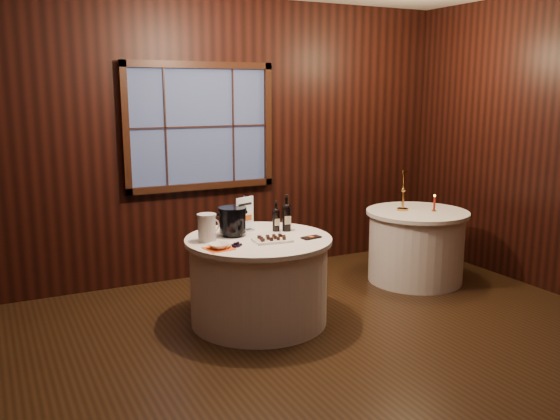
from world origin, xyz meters
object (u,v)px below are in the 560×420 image
grape_bunch (238,245)px  port_bottle_left (276,218)px  side_table (416,246)px  brass_candlestick (403,196)px  sign_stand (244,220)px  glass_pitcher (207,227)px  cracker_bowl (219,246)px  chocolate_plate (272,239)px  port_bottle_right (287,215)px  main_table (259,280)px  chocolate_box (311,237)px  red_candle (434,205)px  ice_bucket (233,221)px

grape_bunch → port_bottle_left: bearing=34.1°
side_table → brass_candlestick: bearing=143.2°
sign_stand → glass_pitcher: 0.44m
cracker_bowl → chocolate_plate: bearing=2.9°
sign_stand → port_bottle_right: bearing=-41.2°
main_table → chocolate_plate: chocolate_plate is taller
chocolate_plate → glass_pitcher: size_ratio=1.46×
sign_stand → chocolate_box: bearing=-68.4°
glass_pitcher → brass_candlestick: 2.33m
side_table → grape_bunch: (-2.28, -0.51, 0.40)m
chocolate_box → main_table: bearing=141.4°
sign_stand → chocolate_plate: (0.08, -0.42, -0.09)m
port_bottle_right → red_candle: bearing=12.2°
side_table → chocolate_box: 1.73m
side_table → sign_stand: (-2.02, -0.05, 0.49)m
main_table → cracker_bowl: cracker_bowl is taller
side_table → chocolate_box: size_ratio=6.32×
sign_stand → ice_bucket: size_ratio=1.30×
cracker_bowl → brass_candlestick: (2.31, 0.58, 0.13)m
sign_stand → chocolate_plate: bearing=-99.5°
main_table → sign_stand: sign_stand is taller
sign_stand → glass_pitcher: bearing=-178.2°
side_table → glass_pitcher: size_ratio=4.61×
glass_pitcher → chocolate_box: bearing=-38.2°
side_table → port_bottle_left: (-1.75, -0.15, 0.50)m
port_bottle_left → cracker_bowl: (-0.69, -0.34, -0.10)m
main_table → ice_bucket: bearing=135.9°
sign_stand → port_bottle_left: 0.29m
chocolate_box → sign_stand: bearing=122.2°
ice_bucket → glass_pitcher: (-0.26, -0.08, -0.02)m
port_bottle_left → glass_pitcher: (-0.68, -0.06, -0.00)m
chocolate_box → grape_bunch: (-0.68, 0.02, 0.01)m
side_table → sign_stand: sign_stand is taller
main_table → port_bottle_left: size_ratio=4.60×
grape_bunch → red_candle: bearing=9.5°
red_candle → cracker_bowl: bearing=-171.5°
sign_stand → brass_candlestick: bearing=-15.5°
main_table → sign_stand: bearing=95.2°
main_table → sign_stand: size_ratio=3.88×
main_table → cracker_bowl: (-0.44, -0.19, 0.41)m
chocolate_box → red_candle: 1.79m
port_bottle_right → red_candle: 1.80m
sign_stand → port_bottle_left: (0.27, -0.10, 0.01)m
ice_bucket → glass_pitcher: bearing=-164.0°
chocolate_plate → glass_pitcher: glass_pitcher is taller
side_table → port_bottle_right: bearing=-173.6°
chocolate_box → side_table: bearing=9.0°
chocolate_plate → cracker_bowl: 0.49m
chocolate_plate → grape_bunch: chocolate_plate is taller
port_bottle_right → side_table: bearing=15.9°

